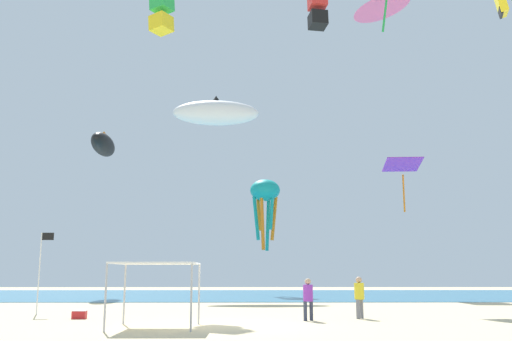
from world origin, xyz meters
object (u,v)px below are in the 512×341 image
object	(u,v)px
person_leftmost	(308,296)
kite_inflatable_white	(216,113)
person_near_tent	(359,294)
banner_flag	(41,265)
kite_box_green	(162,14)
kite_octopus_teal	(265,194)
kite_delta_pink	(381,4)
kite_box_red	(318,11)
kite_diamond_purple	(403,167)
kite_inflatable_black	(103,145)
kite_parafoil_yellow	(500,0)
cooler_box	(79,315)
canopy_tent	(157,266)

from	to	relation	value
person_leftmost	kite_inflatable_white	bearing A→B (deg)	73.47
person_near_tent	banner_flag	distance (m)	14.82
kite_box_green	kite_octopus_teal	distance (m)	18.53
kite_delta_pink	kite_box_red	xyz separation A→B (m)	(-4.91, -0.49, -0.86)
person_leftmost	kite_box_red	world-z (taller)	kite_box_red
kite_diamond_purple	kite_box_red	xyz separation A→B (m)	(-7.14, -4.61, 11.12)
kite_box_red	kite_inflatable_black	distance (m)	21.96
kite_octopus_teal	kite_inflatable_black	bearing A→B (deg)	-131.74
kite_diamond_purple	kite_box_red	distance (m)	14.00
kite_delta_pink	kite_diamond_purple	distance (m)	12.87
kite_parafoil_yellow	kite_octopus_teal	size ratio (longest dim) A/B	0.82
kite_inflatable_white	kite_inflatable_black	world-z (taller)	kite_inflatable_white
banner_flag	kite_inflatable_black	distance (m)	24.28
kite_octopus_teal	kite_inflatable_black	distance (m)	15.03
banner_flag	kite_inflatable_black	xyz separation A→B (m)	(-3.19, 21.49, 10.84)
kite_delta_pink	kite_diamond_purple	world-z (taller)	kite_delta_pink
kite_inflatable_white	kite_delta_pink	size ratio (longest dim) A/B	1.51
person_near_tent	banner_flag	world-z (taller)	banner_flag
kite_octopus_teal	cooler_box	bearing A→B (deg)	-61.20
banner_flag	kite_parafoil_yellow	world-z (taller)	kite_parafoil_yellow
person_leftmost	kite_box_red	xyz separation A→B (m)	(2.70, 15.80, 20.38)
kite_delta_pink	kite_octopus_teal	xyz separation A→B (m)	(-8.67, 8.73, -13.53)
kite_delta_pink	kite_inflatable_black	distance (m)	26.27
cooler_box	kite_delta_pink	bearing A→B (deg)	41.66
person_near_tent	kite_delta_pink	world-z (taller)	kite_delta_pink
cooler_box	kite_box_red	world-z (taller)	kite_box_red
kite_inflatable_white	kite_inflatable_black	xyz separation A→B (m)	(-10.16, 3.07, -2.06)
kite_parafoil_yellow	kite_delta_pink	bearing A→B (deg)	-143.51
kite_diamond_purple	kite_inflatable_black	world-z (taller)	kite_inflatable_black
kite_inflatable_white	kite_diamond_purple	distance (m)	15.97
banner_flag	kite_delta_pink	world-z (taller)	kite_delta_pink
cooler_box	kite_parafoil_yellow	distance (m)	25.31
kite_delta_pink	cooler_box	bearing A→B (deg)	135.77
kite_inflatable_black	kite_box_red	bearing A→B (deg)	59.31
kite_diamond_purple	kite_box_red	world-z (taller)	kite_box_red
kite_inflatable_white	kite_diamond_purple	size ratio (longest dim) A/B	1.76
kite_box_green	kite_inflatable_black	bearing A→B (deg)	59.90
banner_flag	kite_delta_pink	size ratio (longest dim) A/B	0.79
kite_box_green	kite_box_red	distance (m)	12.13
kite_diamond_purple	kite_octopus_teal	distance (m)	11.95
cooler_box	kite_parafoil_yellow	xyz separation A→B (m)	(19.94, 2.02, 15.46)
person_leftmost	kite_inflatable_black	size ratio (longest dim) A/B	0.28
kite_box_green	kite_octopus_teal	size ratio (longest dim) A/B	0.42
kite_box_green	kite_diamond_purple	xyz separation A→B (m)	(18.13, 9.10, -8.62)
canopy_tent	kite_delta_pink	size ratio (longest dim) A/B	0.60
kite_delta_pink	kite_parafoil_yellow	distance (m)	15.07
kite_octopus_teal	kite_box_red	xyz separation A→B (m)	(3.77, -9.23, 12.67)
kite_box_red	kite_box_green	bearing A→B (deg)	12.35
kite_delta_pink	kite_parafoil_yellow	bearing A→B (deg)	-164.09
canopy_tent	person_leftmost	xyz separation A→B (m)	(5.73, 2.89, -1.17)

